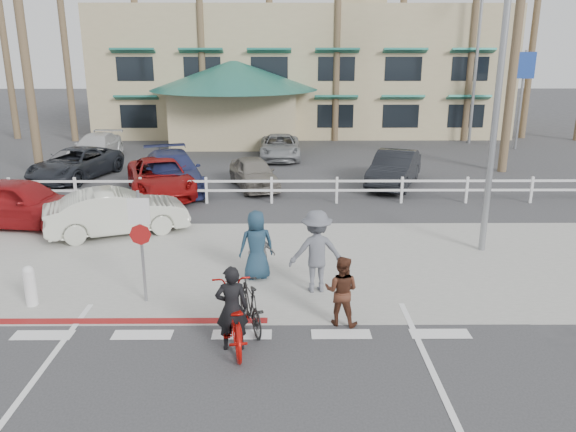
{
  "coord_description": "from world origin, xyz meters",
  "views": [
    {
      "loc": [
        0.85,
        -9.52,
        5.57
      ],
      "look_at": [
        0.95,
        3.94,
        1.5
      ],
      "focal_mm": 35.0,
      "sensor_mm": 36.0,
      "label": 1
    }
  ],
  "objects_px": {
    "bike_red": "(234,316)",
    "bike_black": "(250,305)",
    "car_red_compact": "(19,203)",
    "sign_post": "(141,241)",
    "car_white_sedan": "(117,212)"
  },
  "relations": [
    {
      "from": "bike_red",
      "to": "bike_black",
      "type": "xyz_separation_m",
      "value": [
        0.27,
        0.63,
        -0.07
      ]
    },
    {
      "from": "bike_black",
      "to": "car_red_compact",
      "type": "relative_size",
      "value": 0.36
    },
    {
      "from": "bike_red",
      "to": "bike_black",
      "type": "distance_m",
      "value": 0.69
    },
    {
      "from": "bike_red",
      "to": "bike_black",
      "type": "height_order",
      "value": "bike_red"
    },
    {
      "from": "bike_black",
      "to": "car_red_compact",
      "type": "distance_m",
      "value": 10.36
    },
    {
      "from": "bike_black",
      "to": "sign_post",
      "type": "bearing_deg",
      "value": -45.32
    },
    {
      "from": "sign_post",
      "to": "bike_red",
      "type": "bearing_deg",
      "value": -41.01
    },
    {
      "from": "sign_post",
      "to": "car_red_compact",
      "type": "xyz_separation_m",
      "value": [
        -5.3,
        5.6,
        -0.66
      ]
    },
    {
      "from": "bike_black",
      "to": "car_white_sedan",
      "type": "relative_size",
      "value": 0.4
    },
    {
      "from": "sign_post",
      "to": "bike_black",
      "type": "height_order",
      "value": "sign_post"
    },
    {
      "from": "car_white_sedan",
      "to": "car_red_compact",
      "type": "height_order",
      "value": "car_red_compact"
    },
    {
      "from": "car_white_sedan",
      "to": "car_red_compact",
      "type": "bearing_deg",
      "value": 55.5
    },
    {
      "from": "bike_red",
      "to": "car_white_sedan",
      "type": "bearing_deg",
      "value": -67.83
    },
    {
      "from": "car_red_compact",
      "to": "car_white_sedan",
      "type": "bearing_deg",
      "value": -94.76
    },
    {
      "from": "sign_post",
      "to": "bike_red",
      "type": "distance_m",
      "value": 3.02
    }
  ]
}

